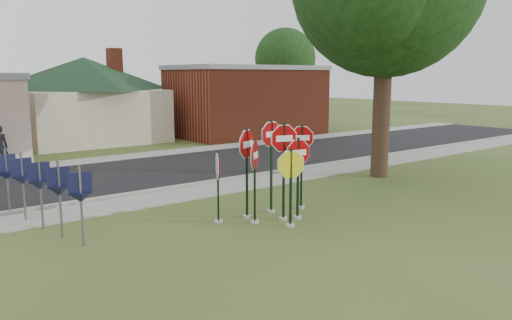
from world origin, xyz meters
TOP-DOWN VIEW (x-y plane):
  - ground at (0.00, 0.00)m, footprint 120.00×120.00m
  - sidewalk_near at (0.00, 5.50)m, footprint 60.00×1.60m
  - road at (0.00, 10.00)m, footprint 60.00×7.00m
  - sidewalk_far at (0.00, 14.30)m, footprint 60.00×1.60m
  - curb at (0.00, 6.50)m, footprint 60.00×0.20m
  - stop_sign_center at (0.28, 1.18)m, footprint 1.03×0.35m
  - stop_sign_yellow at (0.01, 0.57)m, footprint 1.04×0.36m
  - stop_sign_left at (-0.56, 1.41)m, footprint 0.88×0.73m
  - stop_sign_right at (0.70, 1.03)m, footprint 1.06×0.24m
  - stop_sign_back_right at (0.51, 1.99)m, footprint 1.04×0.24m
  - stop_sign_back_left at (-0.43, 1.96)m, footprint 1.04×0.51m
  - stop_sign_far_right at (1.52, 1.77)m, footprint 0.83×0.58m
  - stop_sign_far_left at (-1.35, 2.07)m, footprint 0.49×0.92m
  - route_sign_row at (-5.40, 4.50)m, footprint 1.43×4.63m
  - building_house at (2.00, 22.00)m, footprint 11.60×11.60m
  - building_brick at (12.00, 18.50)m, footprint 10.20×6.20m
  - bg_tree_right at (22.00, 26.00)m, footprint 5.60×5.60m

SIDE VIEW (x-z plane):
  - ground at x=0.00m, z-range 0.00..0.00m
  - road at x=0.00m, z-range 0.00..0.04m
  - sidewalk_near at x=0.00m, z-range 0.00..0.06m
  - sidewalk_far at x=0.00m, z-range 0.00..0.06m
  - curb at x=0.00m, z-range 0.00..0.14m
  - route_sign_row at x=-5.40m, z-range 0.22..2.22m
  - stop_sign_far_left at x=-1.35m, z-range 0.21..2.35m
  - stop_sign_yellow at x=0.01m, z-range 0.23..2.50m
  - stop_sign_right at x=0.70m, z-range 0.28..2.75m
  - stop_sign_left at x=-0.56m, z-range 0.30..2.80m
  - stop_sign_far_right at x=1.52m, z-range 0.32..3.04m
  - stop_sign_back_left at x=-0.43m, z-range 0.36..3.11m
  - stop_sign_back_right at x=0.51m, z-range 0.37..3.28m
  - stop_sign_center at x=0.28m, z-range 0.38..3.27m
  - building_brick at x=12.00m, z-range 0.03..4.78m
  - building_house at x=2.00m, z-range 0.55..6.75m
  - bg_tree_right at x=22.00m, z-range 1.38..9.78m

